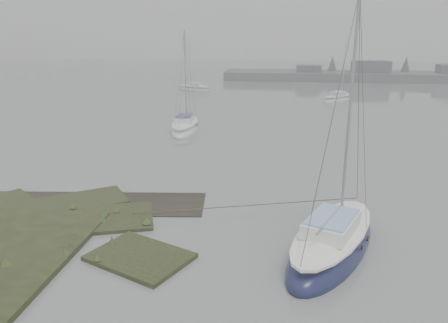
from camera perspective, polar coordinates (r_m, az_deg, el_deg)
ground at (r=45.40m, az=0.37°, el=6.52°), size 160.00×160.00×0.00m
far_shoreline at (r=79.52m, az=23.32°, el=10.22°), size 60.00×8.00×4.15m
sailboat_main at (r=17.32m, az=13.94°, el=-10.42°), size 5.05×7.56×10.18m
sailboat_white at (r=36.63m, az=-5.11°, el=4.40°), size 2.37×6.32×8.78m
sailboat_far_a at (r=61.68m, az=-3.88°, el=9.43°), size 5.55×3.85×7.51m
sailboat_far_b at (r=54.08m, az=14.68°, el=7.89°), size 4.84×5.24×7.60m
sailboat_far_c at (r=78.41m, az=3.38°, el=10.98°), size 4.77×2.43×6.44m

